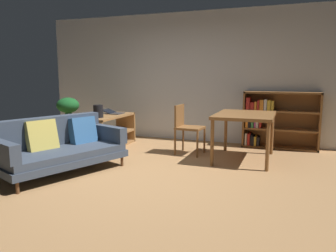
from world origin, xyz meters
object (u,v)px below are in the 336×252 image
object	(u,v)px
media_console	(110,132)
open_laptop	(114,113)
dining_table	(245,118)
fabric_couch	(58,146)
dining_chair_near	(186,126)
desk_speaker	(98,111)
potted_floor_plant	(68,114)
bookshelf	(275,120)

from	to	relation	value
media_console	open_laptop	bearing A→B (deg)	103.07
dining_table	fabric_couch	bearing A→B (deg)	-146.54
open_laptop	dining_table	distance (m)	2.68
fabric_couch	dining_chair_near	size ratio (longest dim) A/B	2.25
desk_speaker	potted_floor_plant	distance (m)	1.13
open_laptop	desk_speaker	size ratio (longest dim) A/B	1.67
fabric_couch	bookshelf	size ratio (longest dim) A/B	1.41
desk_speaker	bookshelf	size ratio (longest dim) A/B	0.17
dining_chair_near	fabric_couch	bearing A→B (deg)	-130.10
open_laptop	dining_table	bearing A→B (deg)	-7.78
desk_speaker	potted_floor_plant	bearing A→B (deg)	155.69
open_laptop	desk_speaker	xyz separation A→B (m)	(0.03, -0.64, 0.09)
desk_speaker	open_laptop	bearing A→B (deg)	92.85
media_console	dining_table	bearing A→B (deg)	-1.68
fabric_couch	open_laptop	xyz separation A→B (m)	(-0.20, 1.99, 0.27)
desk_speaker	dining_table	bearing A→B (deg)	5.95
fabric_couch	bookshelf	bearing A→B (deg)	43.95
dining_table	dining_chair_near	bearing A→B (deg)	175.98
fabric_couch	desk_speaker	world-z (taller)	desk_speaker
media_console	open_laptop	size ratio (longest dim) A/B	3.36
desk_speaker	bookshelf	distance (m)	3.37
fabric_couch	dining_table	world-z (taller)	fabric_couch
dining_chair_near	bookshelf	distance (m)	1.81
potted_floor_plant	bookshelf	size ratio (longest dim) A/B	0.67
potted_floor_plant	bookshelf	distance (m)	4.18
open_laptop	potted_floor_plant	xyz separation A→B (m)	(-0.99, -0.17, -0.05)
desk_speaker	bookshelf	world-z (taller)	bookshelf
media_console	dining_chair_near	world-z (taller)	dining_chair_near
potted_floor_plant	dining_table	size ratio (longest dim) A/B	0.77
desk_speaker	media_console	bearing A→B (deg)	84.29
dining_chair_near	media_console	bearing A→B (deg)	179.86
desk_speaker	dining_chair_near	size ratio (longest dim) A/B	0.27
fabric_couch	dining_chair_near	bearing A→B (deg)	49.90
open_laptop	dining_chair_near	size ratio (longest dim) A/B	0.45
dining_chair_near	bookshelf	xyz separation A→B (m)	(1.45, 1.08, 0.04)
bookshelf	fabric_couch	bearing A→B (deg)	-136.05
potted_floor_plant	bookshelf	bearing A→B (deg)	13.29
desk_speaker	dining_table	world-z (taller)	desk_speaker
fabric_couch	potted_floor_plant	size ratio (longest dim) A/B	2.11
dining_chair_near	bookshelf	size ratio (longest dim) A/B	0.63
fabric_couch	desk_speaker	xyz separation A→B (m)	(-0.17, 1.35, 0.36)
open_laptop	bookshelf	xyz separation A→B (m)	(3.08, 0.79, -0.10)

